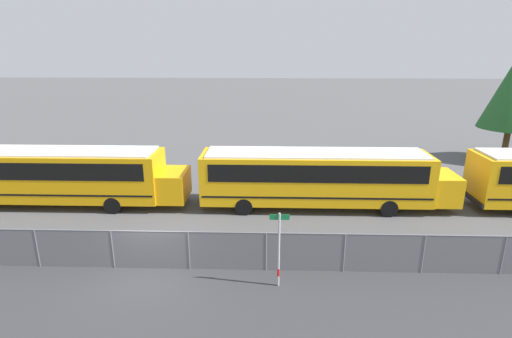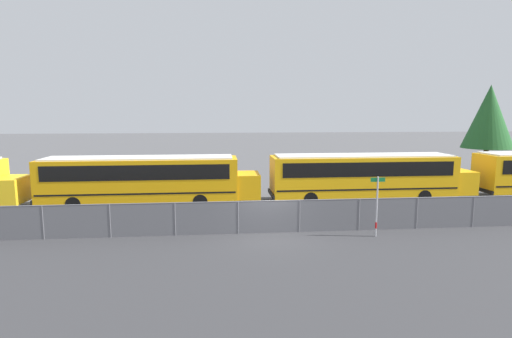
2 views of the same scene
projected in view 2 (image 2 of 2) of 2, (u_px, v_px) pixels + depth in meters
The scene contains 7 objects.
ground_plane at pixel (269, 233), 19.58m from camera, with size 200.00×200.00×0.00m, color #4C4C4F.
road_strip at pixel (291, 285), 13.67m from camera, with size 103.44×12.00×0.01m.
fence at pixel (269, 216), 19.47m from camera, with size 69.51×0.07×1.63m.
school_bus_1 at pixel (145, 177), 25.11m from camera, with size 13.65×2.63×3.12m.
school_bus_2 at pixel (367, 174), 26.50m from camera, with size 13.65×2.63×3.12m.
street_sign at pixel (377, 205), 18.80m from camera, with size 0.70×0.09×2.90m.
tree_0 at pixel (489, 117), 37.06m from camera, with size 4.51×4.51×8.43m.
Camera 2 is at (-2.44, -18.81, 5.84)m, focal length 28.00 mm.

